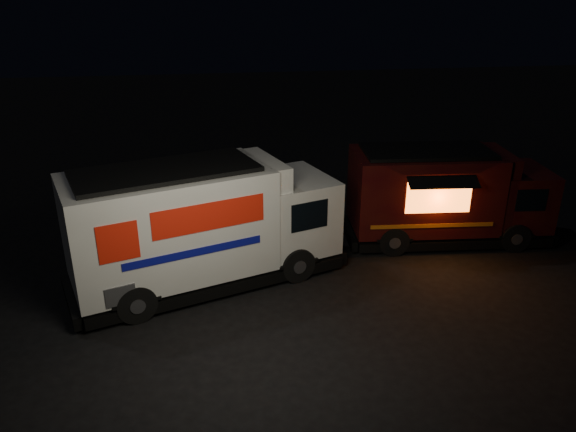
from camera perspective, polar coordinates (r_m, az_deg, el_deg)
The scene contains 3 objects.
ground at distance 15.92m, azimuth -3.62°, elevation -7.63°, with size 80.00×80.00×0.00m, color black.
white_truck at distance 15.84m, azimuth -8.23°, elevation -0.79°, with size 7.84×2.68×3.56m, color silver, non-canonical shape.
red_truck at distance 19.14m, azimuth 16.04°, elevation 2.08°, with size 6.72×2.47×3.13m, color #330E09, non-canonical shape.
Camera 1 is at (-1.04, -13.68, 8.08)m, focal length 35.00 mm.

